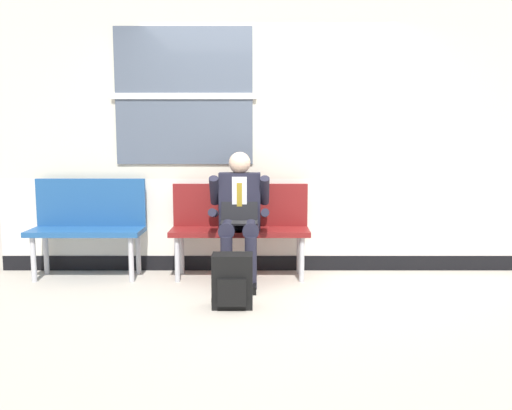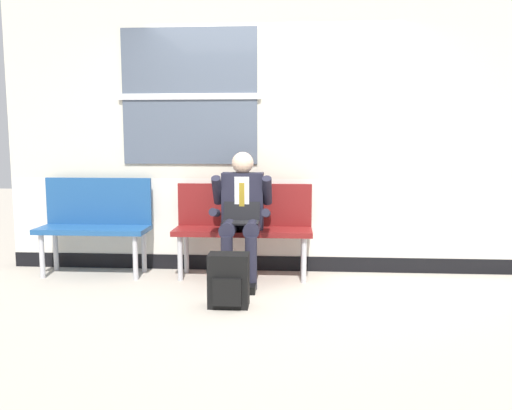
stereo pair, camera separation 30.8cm
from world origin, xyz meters
name	(u,v)px [view 1 (the left image)]	position (x,y,z in m)	size (l,w,h in m)	color
ground_plane	(271,283)	(0.00, 0.00, 0.00)	(18.00, 18.00, 0.00)	#B2A899
station_wall	(269,119)	(-0.02, 0.55, 1.57)	(5.53, 0.16, 3.15)	beige
bench_with_person	(242,222)	(-0.28, 0.28, 0.54)	(1.35, 0.42, 0.92)	maroon
bench_empty	(90,221)	(-1.79, 0.28, 0.56)	(1.09, 0.42, 0.97)	navy
person_seated	(241,213)	(-0.28, 0.08, 0.66)	(0.57, 0.70, 1.24)	#1E1E2D
backpack	(234,281)	(-0.32, -0.70, 0.22)	(0.33, 0.24, 0.44)	black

